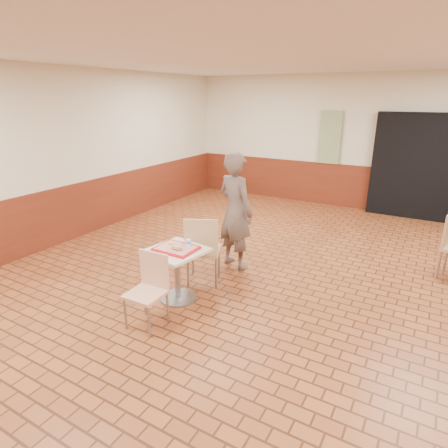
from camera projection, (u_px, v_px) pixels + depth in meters
The scene contains 12 objects.
room_shell at pixel (267, 188), 4.32m from camera, with size 8.01×10.01×3.01m.
wainscot_band at pixel (264, 266), 4.64m from camera, with size 8.00×10.00×1.00m.
corridor_doorway at pixel (412, 166), 7.88m from camera, with size 1.60×0.22×2.20m, color black.
promo_poster at pixel (330, 138), 8.62m from camera, with size 0.50×0.03×1.20m, color gray.
main_table at pixel (177, 266), 4.73m from camera, with size 0.66×0.66×0.69m.
chair_main_front at pixel (149, 286), 4.22m from camera, with size 0.40×0.40×0.85m.
chair_main_back at pixel (203, 247), 5.11m from camera, with size 0.60×0.60×0.99m.
customer at pixel (235, 211), 5.56m from camera, with size 0.64×0.42×1.76m, color #64544D.
serving_tray at pixel (176, 249), 4.65m from camera, with size 0.50×0.39×0.03m.
ring_donut at pixel (172, 243), 4.74m from camera, with size 0.09×0.09×0.03m, color #F5BD59.
long_john_donut at pixel (177, 248), 4.57m from camera, with size 0.16×0.08×0.05m.
paper_cup at pixel (188, 242), 4.69m from camera, with size 0.06×0.06×0.08m.
Camera 1 is at (1.68, -3.90, 2.50)m, focal length 30.00 mm.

